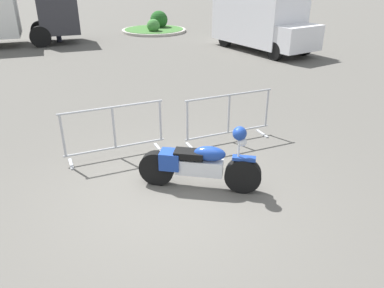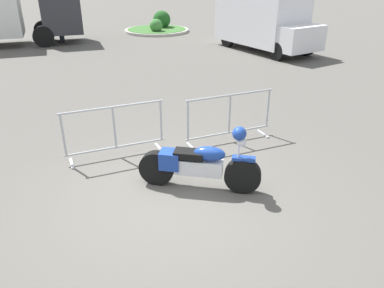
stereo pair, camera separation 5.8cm
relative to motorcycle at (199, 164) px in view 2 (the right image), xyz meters
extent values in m
plane|color=#54514C|center=(-0.56, -0.18, -0.45)|extent=(120.00, 120.00, 0.00)
cylinder|color=black|center=(0.66, -0.35, -0.15)|extent=(0.62, 0.44, 0.61)
cylinder|color=black|center=(-0.66, 0.35, -0.15)|extent=(0.62, 0.44, 0.61)
cube|color=silver|center=(0.00, 0.00, -0.05)|extent=(0.82, 0.58, 0.27)
ellipsoid|color=navy|center=(0.15, -0.08, 0.22)|extent=(0.59, 0.47, 0.25)
cube|color=black|center=(-0.15, 0.08, 0.18)|extent=(0.57, 0.47, 0.11)
cube|color=navy|center=(-0.44, 0.23, 0.05)|extent=(0.45, 0.43, 0.31)
cube|color=navy|center=(0.66, -0.35, 0.18)|extent=(0.40, 0.30, 0.06)
cylinder|color=silver|center=(0.57, -0.30, 0.31)|extent=(0.05, 0.05, 0.43)
sphere|color=silver|center=(0.61, -0.32, 0.48)|extent=(0.15, 0.15, 0.15)
sphere|color=navy|center=(0.57, -0.30, 0.62)|extent=(0.23, 0.23, 0.23)
cylinder|color=#9EA0A5|center=(-1.21, 1.61, 0.60)|extent=(2.01, 0.23, 0.04)
cylinder|color=#9EA0A5|center=(-1.21, 1.61, -0.25)|extent=(2.01, 0.23, 0.04)
cylinder|color=#9EA0A5|center=(-2.17, 1.52, 0.17)|extent=(0.05, 0.05, 0.85)
cylinder|color=#9EA0A5|center=(-1.21, 1.61, 0.17)|extent=(0.05, 0.05, 0.85)
cylinder|color=#9EA0A5|center=(-0.26, 1.70, 0.17)|extent=(0.05, 0.05, 0.85)
cube|color=#9EA0A5|center=(-2.10, 1.52, -0.44)|extent=(0.10, 0.44, 0.03)
cube|color=#9EA0A5|center=(-0.33, 1.70, -0.44)|extent=(0.10, 0.44, 0.03)
cylinder|color=#9EA0A5|center=(1.22, 1.61, 0.60)|extent=(2.01, 0.23, 0.04)
cylinder|color=#9EA0A5|center=(1.22, 1.61, -0.25)|extent=(2.01, 0.23, 0.04)
cylinder|color=#9EA0A5|center=(0.26, 1.52, 0.17)|extent=(0.05, 0.05, 0.85)
cylinder|color=#9EA0A5|center=(1.22, 1.61, 0.17)|extent=(0.05, 0.05, 0.85)
cylinder|color=#9EA0A5|center=(2.17, 1.70, 0.17)|extent=(0.05, 0.05, 0.85)
cube|color=#9EA0A5|center=(0.33, 1.52, -0.44)|extent=(0.10, 0.44, 0.03)
cube|color=#9EA0A5|center=(2.10, 1.70, -0.44)|extent=(0.10, 0.44, 0.03)
cube|color=#2D2D33|center=(-2.17, 14.88, 0.98)|extent=(1.87, 2.25, 1.90)
cylinder|color=black|center=(-3.14, 15.82, 0.03)|extent=(0.97, 0.31, 0.96)
cylinder|color=black|center=(-3.07, 13.89, 0.03)|extent=(0.97, 0.31, 0.96)
cube|color=silver|center=(6.29, 10.43, 0.86)|extent=(3.00, 4.48, 2.00)
cube|color=silver|center=(6.95, 8.02, 0.39)|extent=(2.07, 1.37, 1.00)
cylinder|color=black|center=(7.65, 8.62, -0.09)|extent=(0.42, 0.76, 0.72)
cylinder|color=black|center=(6.03, 8.18, -0.09)|extent=(0.42, 0.76, 0.72)
cylinder|color=black|center=(6.79, 11.81, -0.09)|extent=(0.42, 0.76, 0.72)
cylinder|color=black|center=(5.17, 11.37, -0.09)|extent=(0.42, 0.76, 0.72)
cylinder|color=#262838|center=(-2.29, 15.14, -0.03)|extent=(0.25, 0.25, 0.85)
cylinder|color=#2D4C8C|center=(-2.29, 15.14, 0.71)|extent=(0.35, 0.35, 0.62)
sphere|color=tan|center=(-2.29, 15.14, 1.13)|extent=(0.22, 0.22, 0.22)
cylinder|color=#ADA89E|center=(2.93, 16.71, -0.38)|extent=(3.67, 3.67, 0.14)
cylinder|color=#38662D|center=(2.93, 16.71, -0.30)|extent=(3.38, 3.38, 0.02)
sphere|color=#1E511E|center=(3.40, 17.36, 0.12)|extent=(1.02, 1.02, 1.02)
sphere|color=#3D7A38|center=(2.76, 16.00, -0.01)|extent=(0.72, 0.72, 0.72)
camera|label=1|loc=(-1.82, -5.25, 3.04)|focal=35.00mm
camera|label=2|loc=(-1.76, -5.26, 3.04)|focal=35.00mm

